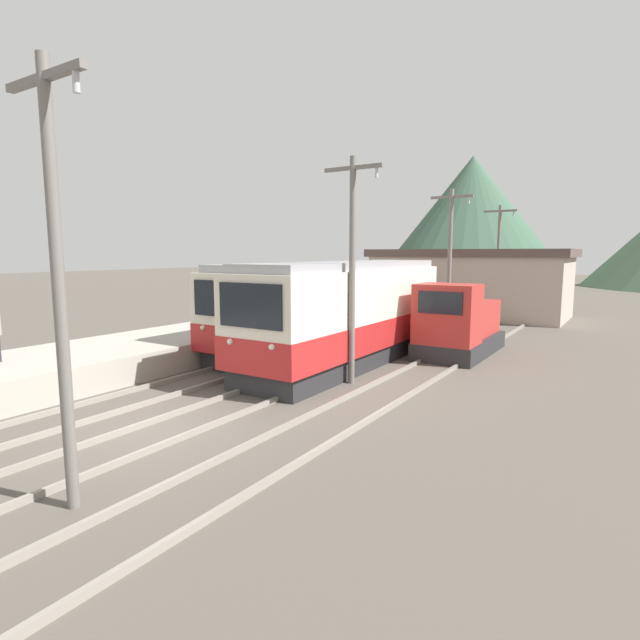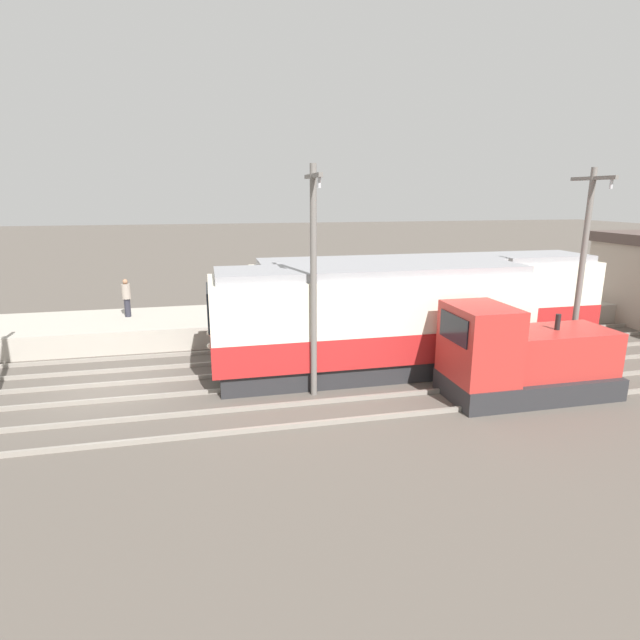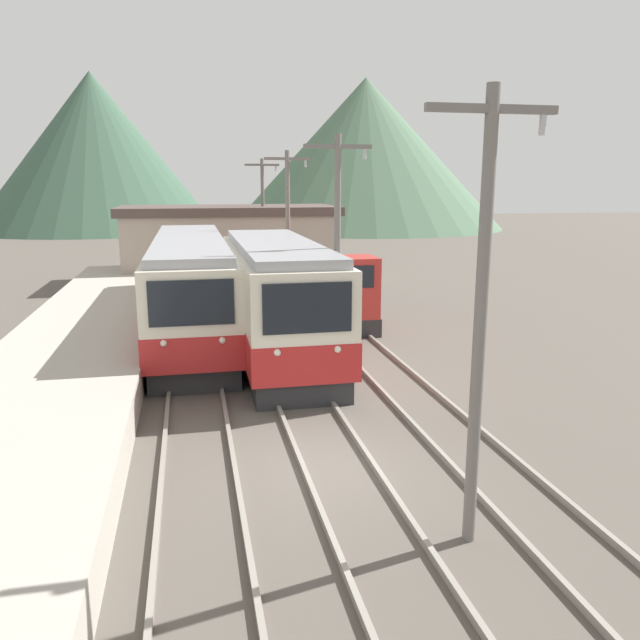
% 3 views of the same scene
% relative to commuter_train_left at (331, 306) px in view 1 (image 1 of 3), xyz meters
% --- Properties ---
extents(ground_plane, '(200.00, 200.00, 0.00)m').
position_rel_commuter_train_left_xyz_m(ground_plane, '(2.60, -12.17, -1.74)').
color(ground_plane, '#564F47').
extents(platform_left, '(4.50, 54.00, 0.93)m').
position_rel_commuter_train_left_xyz_m(platform_left, '(-3.65, -12.17, -1.28)').
color(platform_left, '#ADA599').
rests_on(platform_left, ground).
extents(track_left, '(1.54, 60.00, 0.14)m').
position_rel_commuter_train_left_xyz_m(track_left, '(-0.00, -12.17, -1.67)').
color(track_left, gray).
rests_on(track_left, ground).
extents(track_center, '(1.54, 60.00, 0.14)m').
position_rel_commuter_train_left_xyz_m(track_center, '(2.80, -12.17, -1.67)').
color(track_center, gray).
rests_on(track_center, ground).
extents(track_right, '(1.54, 60.00, 0.14)m').
position_rel_commuter_train_left_xyz_m(track_right, '(5.80, -12.17, -1.67)').
color(track_right, gray).
rests_on(track_right, ground).
extents(commuter_train_left, '(2.84, 14.74, 3.76)m').
position_rel_commuter_train_left_xyz_m(commuter_train_left, '(0.00, 0.00, 0.00)').
color(commuter_train_left, '#28282B').
rests_on(commuter_train_left, ground).
extents(commuter_train_center, '(2.84, 11.27, 3.85)m').
position_rel_commuter_train_left_xyz_m(commuter_train_center, '(2.80, -3.38, 0.04)').
color(commuter_train_center, '#28282B').
rests_on(commuter_train_center, ground).
extents(shunting_locomotive, '(2.40, 5.42, 3.00)m').
position_rel_commuter_train_left_xyz_m(shunting_locomotive, '(5.80, 0.57, -0.54)').
color(shunting_locomotive, '#28282B').
rests_on(shunting_locomotive, ground).
extents(catenary_mast_near, '(2.00, 0.20, 7.11)m').
position_rel_commuter_train_left_xyz_m(catenary_mast_near, '(4.31, -15.22, 2.13)').
color(catenary_mast_near, slate).
rests_on(catenary_mast_near, ground).
extents(catenary_mast_mid, '(2.00, 0.20, 7.11)m').
position_rel_commuter_train_left_xyz_m(catenary_mast_mid, '(4.31, -5.79, 2.13)').
color(catenary_mast_mid, slate).
rests_on(catenary_mast_mid, ground).
extents(catenary_mast_far, '(2.00, 0.20, 7.11)m').
position_rel_commuter_train_left_xyz_m(catenary_mast_far, '(4.31, 3.64, 2.13)').
color(catenary_mast_far, slate).
rests_on(catenary_mast_far, ground).
extents(catenary_mast_distant, '(2.00, 0.20, 7.11)m').
position_rel_commuter_train_left_xyz_m(catenary_mast_distant, '(4.31, 13.08, 2.13)').
color(catenary_mast_distant, slate).
rests_on(catenary_mast_distant, ground).
extents(station_building, '(12.60, 6.30, 4.41)m').
position_rel_commuter_train_left_xyz_m(station_building, '(2.35, 13.83, 0.48)').
color(station_building, '#AD9E8E').
rests_on(station_building, ground).
extents(mountain_backdrop, '(66.03, 35.36, 18.91)m').
position_rel_commuter_train_left_xyz_m(mountain_backdrop, '(8.91, 57.71, 7.68)').
color(mountain_backdrop, '#517056').
rests_on(mountain_backdrop, ground).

